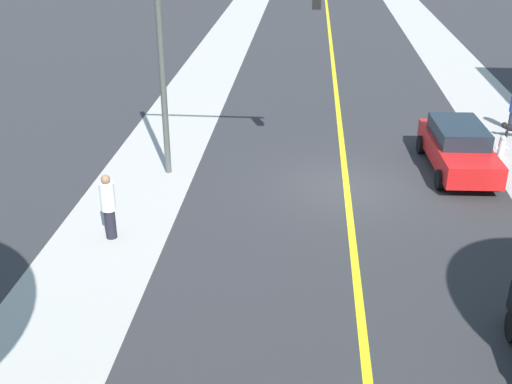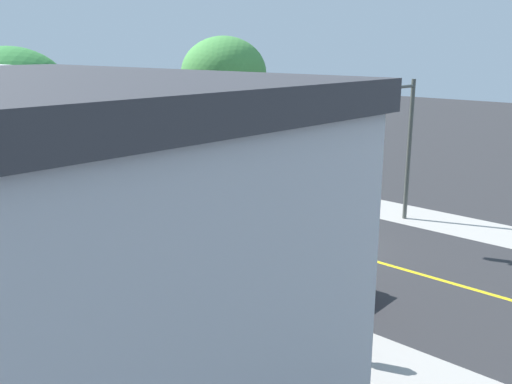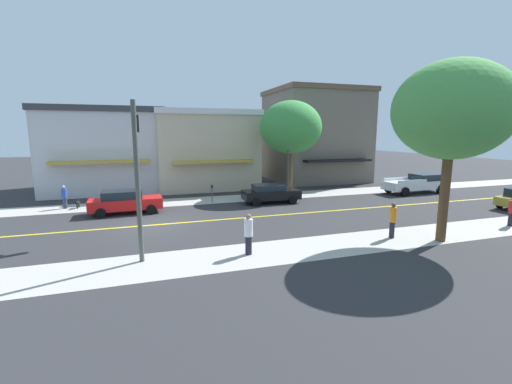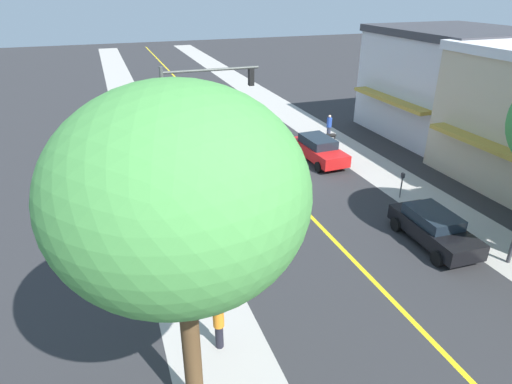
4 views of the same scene
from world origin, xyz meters
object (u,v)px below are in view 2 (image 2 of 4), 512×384
Objects in this scene: fire_hydrant at (292,300)px; gold_sedan_right_curb at (81,146)px; red_sedan_left_curb at (297,262)px; small_dog at (329,334)px; parking_meter at (148,231)px; pedestrian_white_shirt at (335,182)px; pedestrian_blue_shirt at (351,331)px; street_tree_right_corner at (12,99)px; pedestrian_red_shirt at (157,148)px; traffic_light_mast at (394,129)px; street_lamp at (49,149)px; street_tree_left_near at (224,73)px; black_sedan_left_curb at (119,207)px; pedestrian_orange_shirt at (233,162)px.

fire_hydrant is 0.18× the size of gold_sedan_right_curb.
small_dog is at bearing 138.24° from red_sedan_left_curb.
pedestrian_white_shirt is (11.96, -0.69, 0.05)m from parking_meter.
fire_hydrant is at bearing 174.04° from pedestrian_blue_shirt.
pedestrian_white_shirt is at bearing -30.42° from street_tree_right_corner.
pedestrian_red_shirt reaches higher than red_sedan_left_curb.
small_dog is at bearing -179.56° from pedestrian_blue_shirt.
pedestrian_white_shirt is at bearing -3.32° from parking_meter.
pedestrian_white_shirt is (13.25, 9.78, 0.10)m from pedestrian_blue_shirt.
pedestrian_red_shirt reaches higher than parking_meter.
traffic_light_mast is 1.41× the size of red_sedan_left_curb.
gold_sedan_right_curb is (9.41, 28.41, 0.37)m from fire_hydrant.
street_lamp is 3.01× the size of pedestrian_white_shirt.
pedestrian_red_shirt reaches higher than gold_sedan_right_curb.
parking_meter is at bearing -145.33° from street_tree_left_near.
fire_hydrant is 0.12× the size of traffic_light_mast.
gold_sedan_right_curb is at bearing 177.02° from pedestrian_blue_shirt.
parking_meter is 0.85× the size of pedestrian_blue_shirt.
pedestrian_red_shirt is at bearing -96.66° from traffic_light_mast.
street_tree_right_corner is 4.37× the size of pedestrian_white_shirt.
gold_sedan_right_curb is 2.52× the size of pedestrian_white_shirt.
street_lamp is at bearing -167.01° from pedestrian_blue_shirt.
black_sedan_left_curb reaches higher than small_dog.
pedestrian_orange_shirt reaches higher than gold_sedan_right_curb.
parking_meter is 0.76× the size of pedestrian_white_shirt.
traffic_light_mast is 20.99m from pedestrian_red_shirt.
gold_sedan_right_curb is (7.60, 27.18, -0.04)m from red_sedan_left_curb.
pedestrian_orange_shirt reaches higher than pedestrian_red_shirt.
street_lamp is 1.25× the size of black_sedan_left_curb.
pedestrian_orange_shirt is (2.14, 12.32, -3.53)m from traffic_light_mast.
gold_sedan_right_curb is at bearing -164.01° from pedestrian_orange_shirt.
traffic_light_mast reaches higher than street_lamp.
black_sedan_left_curb is (-0.20, 10.57, -0.04)m from red_sedan_left_curb.
traffic_light_mast reaches higher than black_sedan_left_curb.
parking_meter is (0.11, 7.51, 0.52)m from fire_hydrant.
pedestrian_blue_shirt is 2.09× the size of small_dog.
pedestrian_white_shirt is at bearing -115.51° from traffic_light_mast.
street_tree_left_near is at bearing 10.35° from street_lamp.
street_tree_right_corner is 1.82× the size of black_sedan_left_curb.
black_sedan_left_curb is (-11.63, -4.78, -5.65)m from street_tree_left_near.
street_tree_left_near is at bearing 34.67° from parking_meter.
street_tree_left_near is 11.01× the size of small_dog.
red_sedan_left_curb is (2.19, -12.86, -2.71)m from street_lamp.
small_dog is (0.61, -16.93, -5.45)m from street_tree_right_corner.
street_tree_left_near is 14.91m from street_tree_right_corner.
pedestrian_orange_shirt reaches higher than parking_meter.
fire_hydrant reaches higher than small_dog.
street_tree_left_near reaches higher than parking_meter.
small_dog is (-13.02, -8.93, -0.59)m from pedestrian_white_shirt.
red_sedan_left_curb is at bearing -97.59° from pedestrian_red_shirt.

